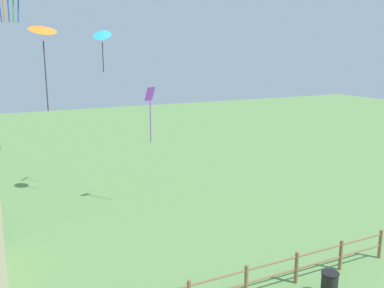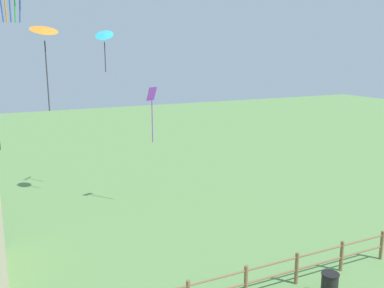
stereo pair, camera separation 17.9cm
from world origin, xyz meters
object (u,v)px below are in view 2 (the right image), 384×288
at_px(kite_cyan_delta, 104,36).
at_px(kite_purple_streamer, 152,105).
at_px(kite_orange_delta, 44,32).
at_px(trash_bin, 330,285).

relative_size(kite_cyan_delta, kite_purple_streamer, 0.76).
xyz_separation_m(kite_cyan_delta, kite_orange_delta, (-3.69, -4.92, -0.09)).
bearing_deg(trash_bin, kite_cyan_delta, 107.90).
relative_size(trash_bin, kite_purple_streamer, 0.31).
bearing_deg(kite_orange_delta, trash_bin, -45.77).
height_order(kite_purple_streamer, kite_orange_delta, kite_orange_delta).
xyz_separation_m(trash_bin, kite_purple_streamer, (-2.29, 11.16, 5.24)).
relative_size(trash_bin, kite_cyan_delta, 0.40).
xyz_separation_m(trash_bin, kite_cyan_delta, (-4.21, 13.05, 8.84)).
distance_m(trash_bin, kite_cyan_delta, 16.31).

